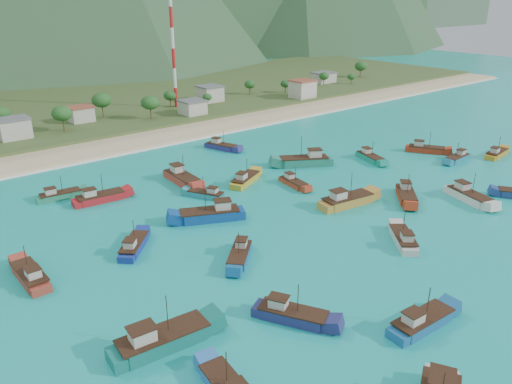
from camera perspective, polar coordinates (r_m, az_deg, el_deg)
ground at (r=98.40m, az=9.66°, el=-3.74°), size 600.00×600.00×0.00m
beach at (r=158.07m, az=-12.29°, el=5.92°), size 400.00×18.00×1.20m
land at (r=212.94m, az=-20.04°, el=9.14°), size 400.00×110.00×2.40m
surf_line at (r=149.95m, az=-10.60°, el=5.19°), size 400.00×2.50×0.08m
village at (r=180.37m, az=-14.06°, el=9.20°), size 217.65×28.05×7.23m
vegetation at (r=176.66m, az=-17.27°, el=8.86°), size 275.40×25.48×8.79m
radio_tower at (r=192.02m, az=-9.47°, el=15.90°), size 1.20×1.20×43.06m
boat_0 at (r=130.76m, az=5.61°, el=3.51°), size 14.10×10.67×8.24m
boat_1 at (r=118.01m, az=-1.22°, el=1.38°), size 10.92×7.51×6.28m
boat_2 at (r=84.90m, az=-1.88°, el=-7.28°), size 9.07×8.67×5.73m
boat_3 at (r=137.87m, az=12.91°, el=3.84°), size 5.91×10.48×5.94m
boat_4 at (r=86.39m, az=-24.36°, el=-8.80°), size 3.30×10.64×6.26m
boat_6 at (r=144.60m, az=-3.96°, el=5.19°), size 5.98×10.69×6.06m
boat_8 at (r=70.65m, az=4.08°, el=-13.88°), size 7.87×10.84×6.29m
boat_9 at (r=117.23m, az=-21.54°, el=-0.42°), size 9.66×3.67×5.58m
boat_10 at (r=93.82m, az=16.48°, el=-5.24°), size 8.70×9.56×5.91m
boat_11 at (r=113.57m, az=16.77°, el=-0.40°), size 10.25×9.91×6.51m
boat_12 at (r=107.13m, az=10.31°, el=-1.03°), size 13.19×5.50×7.56m
boat_13 at (r=112.57m, az=-17.44°, el=-0.67°), size 11.31×4.22×6.54m
boat_14 at (r=117.59m, az=23.10°, el=-0.47°), size 6.74×12.12×6.87m
boat_15 at (r=99.22m, az=-5.17°, el=-2.64°), size 13.42×9.04×7.70m
boat_17 at (r=149.28m, az=18.82°, el=4.61°), size 8.36×10.84×6.36m
boat_20 at (r=110.24m, az=-5.71°, el=-0.34°), size 6.49×9.03×5.23m
boat_21 at (r=152.74m, az=25.79°, el=3.93°), size 10.25×4.10×5.89m
boat_22 at (r=72.62m, az=18.40°, el=-13.99°), size 10.97×3.88×6.37m
boat_23 at (r=90.32m, az=-13.78°, el=-6.06°), size 8.75×9.05×5.74m
boat_27 at (r=144.34m, az=22.02°, el=3.55°), size 9.66×3.39×5.62m
boat_29 at (r=119.53m, az=-8.46°, el=1.52°), size 4.55×12.93×7.52m
boat_30 at (r=116.88m, az=4.32°, el=1.01°), size 3.74×9.11×5.23m
boat_31 at (r=66.84m, az=-10.73°, el=-16.35°), size 13.42×5.04×7.76m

